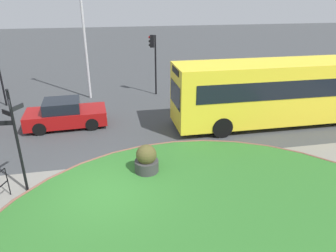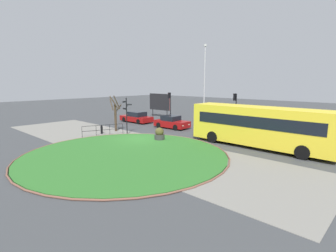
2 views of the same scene
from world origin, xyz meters
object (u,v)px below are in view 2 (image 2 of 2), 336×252
at_px(lamppost_tall, 204,83).
at_px(traffic_light_far, 170,100).
at_px(billboard_left, 160,102).
at_px(planter_near_signpost, 159,135).
at_px(car_far_lane, 172,122).
at_px(bollard_foreground, 102,129).
at_px(signpost_directional, 127,113).
at_px(street_tree_bare, 115,114).
at_px(bus_yellow, 259,126).
at_px(car_near_lane, 137,117).
at_px(traffic_light_near, 235,103).

bearing_deg(lamppost_tall, traffic_light_far, -173.14).
xyz_separation_m(billboard_left, planter_near_signpost, (11.08, -11.13, -1.69)).
bearing_deg(car_far_lane, billboard_left, 140.55).
distance_m(bollard_foreground, lamppost_tall, 13.53).
bearing_deg(signpost_directional, bollard_foreground, -143.78).
height_order(billboard_left, planter_near_signpost, billboard_left).
xyz_separation_m(lamppost_tall, street_tree_bare, (-4.12, -10.24, -3.25)).
relative_size(lamppost_tall, billboard_left, 2.38).
distance_m(bollard_foreground, billboard_left, 13.96).
bearing_deg(bollard_foreground, bus_yellow, 21.84).
bearing_deg(traffic_light_far, lamppost_tall, 172.88).
distance_m(bollard_foreground, car_near_lane, 8.06).
distance_m(car_far_lane, traffic_light_near, 7.44).
distance_m(bollard_foreground, bus_yellow, 15.11).
bearing_deg(car_near_lane, planter_near_signpost, 149.55).
height_order(bollard_foreground, lamppost_tall, lamppost_tall).
bearing_deg(planter_near_signpost, traffic_light_near, 79.47).
relative_size(signpost_directional, traffic_light_far, 0.97).
height_order(car_near_lane, car_far_lane, car_far_lane).
bearing_deg(traffic_light_near, planter_near_signpost, 90.52).
xyz_separation_m(traffic_light_near, lamppost_tall, (-4.26, 0.04, 2.23)).
distance_m(signpost_directional, traffic_light_far, 10.42).
distance_m(planter_near_signpost, street_tree_bare, 6.63).
bearing_deg(signpost_directional, traffic_light_far, 108.48).
bearing_deg(bollard_foreground, lamppost_tall, 71.54).
bearing_deg(car_far_lane, street_tree_bare, -121.54).
xyz_separation_m(bollard_foreground, lamppost_tall, (4.02, 12.05, 4.66)).
distance_m(bus_yellow, car_near_lane, 17.38).
bearing_deg(traffic_light_far, bus_yellow, 144.96).
bearing_deg(traffic_light_near, billboard_left, 6.55).
distance_m(traffic_light_far, planter_near_signpost, 12.37).
bearing_deg(billboard_left, street_tree_bare, -69.19).
xyz_separation_m(signpost_directional, traffic_light_near, (6.15, 10.45, 0.72)).
relative_size(car_far_lane, planter_near_signpost, 3.45).
height_order(car_far_lane, street_tree_bare, street_tree_bare).
bearing_deg(signpost_directional, street_tree_bare, 173.52).
distance_m(billboard_left, street_tree_bare, 12.13).
height_order(bollard_foreground, car_near_lane, car_near_lane).
height_order(bus_yellow, traffic_light_near, traffic_light_near).
relative_size(signpost_directional, car_far_lane, 0.90).
distance_m(signpost_directional, street_tree_bare, 2.26).
distance_m(car_near_lane, billboard_left, 6.06).
distance_m(billboard_left, planter_near_signpost, 15.80).
relative_size(planter_near_signpost, street_tree_bare, 0.31).
height_order(signpost_directional, bus_yellow, signpost_directional).
xyz_separation_m(car_far_lane, planter_near_signpost, (3.46, -5.43, -0.11)).
xyz_separation_m(signpost_directional, bus_yellow, (11.84, 4.04, -0.40)).
distance_m(signpost_directional, car_near_lane, 8.07).
bearing_deg(car_near_lane, bollard_foreground, 112.99).
relative_size(traffic_light_near, planter_near_signpost, 3.33).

